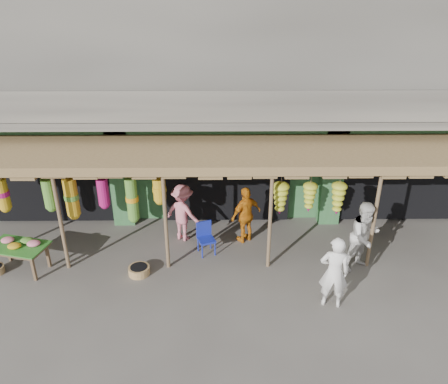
{
  "coord_description": "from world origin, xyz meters",
  "views": [
    {
      "loc": [
        -0.2,
        -9.29,
        6.45
      ],
      "look_at": [
        -0.09,
        1.0,
        1.5
      ],
      "focal_mm": 35.0,
      "sensor_mm": 36.0,
      "label": 1
    }
  ],
  "objects_px": {
    "person_right": "(364,236)",
    "person_vendor": "(246,215)",
    "person_front": "(334,272)",
    "person_shopper": "(183,213)",
    "blue_chair": "(205,236)",
    "flower_table": "(19,247)"
  },
  "relations": [
    {
      "from": "flower_table",
      "to": "person_shopper",
      "type": "bearing_deg",
      "value": 34.57
    },
    {
      "from": "blue_chair",
      "to": "person_vendor",
      "type": "relative_size",
      "value": 0.54
    },
    {
      "from": "person_right",
      "to": "person_shopper",
      "type": "relative_size",
      "value": 1.11
    },
    {
      "from": "person_shopper",
      "to": "person_front",
      "type": "bearing_deg",
      "value": 171.05
    },
    {
      "from": "person_front",
      "to": "person_shopper",
      "type": "height_order",
      "value": "person_front"
    },
    {
      "from": "flower_table",
      "to": "blue_chair",
      "type": "xyz_separation_m",
      "value": [
        4.5,
        0.75,
        -0.19
      ]
    },
    {
      "from": "flower_table",
      "to": "person_shopper",
      "type": "xyz_separation_m",
      "value": [
        3.88,
        1.42,
        0.15
      ]
    },
    {
      "from": "flower_table",
      "to": "person_right",
      "type": "height_order",
      "value": "person_right"
    },
    {
      "from": "person_front",
      "to": "person_vendor",
      "type": "relative_size",
      "value": 1.07
    },
    {
      "from": "blue_chair",
      "to": "person_right",
      "type": "bearing_deg",
      "value": -31.22
    },
    {
      "from": "flower_table",
      "to": "person_shopper",
      "type": "distance_m",
      "value": 4.13
    },
    {
      "from": "flower_table",
      "to": "person_right",
      "type": "bearing_deg",
      "value": 14.48
    },
    {
      "from": "blue_chair",
      "to": "person_front",
      "type": "relative_size",
      "value": 0.5
    },
    {
      "from": "person_right",
      "to": "person_vendor",
      "type": "bearing_deg",
      "value": 127.28
    },
    {
      "from": "blue_chair",
      "to": "person_front",
      "type": "distance_m",
      "value": 3.56
    },
    {
      "from": "flower_table",
      "to": "person_front",
      "type": "relative_size",
      "value": 0.9
    },
    {
      "from": "person_front",
      "to": "person_shopper",
      "type": "bearing_deg",
      "value": -28.3
    },
    {
      "from": "person_front",
      "to": "person_shopper",
      "type": "distance_m",
      "value": 4.44
    },
    {
      "from": "person_front",
      "to": "flower_table",
      "type": "bearing_deg",
      "value": 0.15
    },
    {
      "from": "flower_table",
      "to": "person_right",
      "type": "relative_size",
      "value": 0.85
    },
    {
      "from": "flower_table",
      "to": "person_front",
      "type": "height_order",
      "value": "person_front"
    },
    {
      "from": "blue_chair",
      "to": "person_front",
      "type": "xyz_separation_m",
      "value": [
        2.82,
        -2.13,
        0.38
      ]
    }
  ]
}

